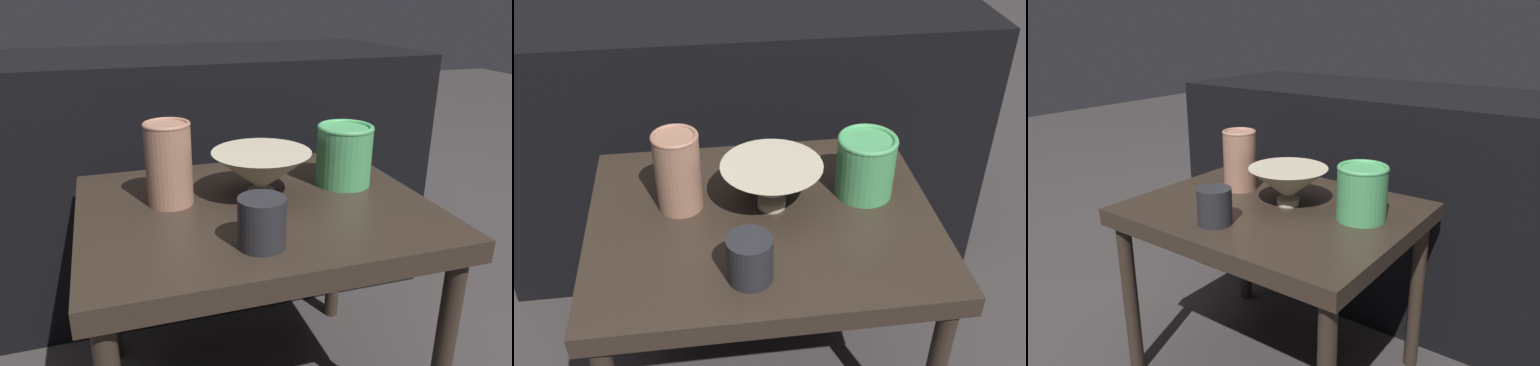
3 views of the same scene
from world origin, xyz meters
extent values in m
cube|color=#2D231C|center=(0.00, 0.00, 0.44)|extent=(0.64, 0.51, 0.04)
cylinder|color=#2D231C|center=(-0.29, 0.22, 0.21)|extent=(0.04, 0.04, 0.42)
cylinder|color=#2D231C|center=(0.29, 0.22, 0.21)|extent=(0.04, 0.04, 0.42)
cube|color=black|center=(0.00, 0.55, 0.34)|extent=(1.21, 0.50, 0.67)
cylinder|color=#B2A88E|center=(0.02, 0.03, 0.46)|extent=(0.05, 0.05, 0.02)
cone|color=#B2A88E|center=(0.02, 0.03, 0.51)|extent=(0.19, 0.19, 0.08)
cylinder|color=#996B56|center=(-0.15, 0.05, 0.53)|extent=(0.08, 0.08, 0.15)
torus|color=#996B56|center=(-0.15, 0.05, 0.61)|extent=(0.09, 0.09, 0.01)
cylinder|color=#47995B|center=(0.20, 0.05, 0.51)|extent=(0.11, 0.11, 0.12)
torus|color=#47995B|center=(0.20, 0.05, 0.57)|extent=(0.11, 0.11, 0.01)
cylinder|color=#232328|center=(-0.04, -0.16, 0.50)|extent=(0.08, 0.08, 0.08)
camera|label=1|loc=(-0.26, -0.82, 0.83)|focal=35.00mm
camera|label=2|loc=(-0.10, -0.87, 1.14)|focal=42.00mm
camera|label=3|loc=(0.67, -0.88, 0.88)|focal=35.00mm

